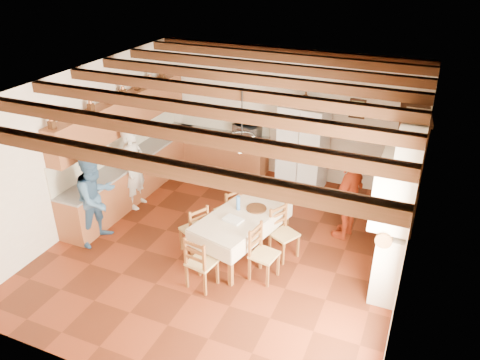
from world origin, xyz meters
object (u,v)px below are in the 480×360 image
at_px(chair_right_near, 264,254).
at_px(chair_right_far, 284,233).
at_px(microwave, 247,132).
at_px(chair_left_far, 228,209).
at_px(person_woman_blue, 96,198).
at_px(chair_end_far, 276,205).
at_px(chair_end_near, 202,261).
at_px(person_woman_red, 349,196).
at_px(hutch, 406,170).
at_px(person_man, 134,168).
at_px(dining_table, 242,219).
at_px(chair_left_near, 194,228).
at_px(refrigerator, 303,147).

distance_m(chair_right_near, chair_right_far, 0.71).
distance_m(chair_right_far, microwave, 3.46).
distance_m(chair_left_far, person_woman_blue, 2.42).
xyz_separation_m(chair_right_far, chair_end_far, (-0.45, 0.87, 0.00)).
bearing_deg(chair_end_near, person_woman_red, -118.50).
xyz_separation_m(hutch, person_woman_blue, (-5.04, -2.82, -0.26)).
xyz_separation_m(chair_end_near, microwave, (-0.92, 4.12, 0.58)).
xyz_separation_m(chair_right_far, person_man, (-3.41, 0.51, 0.40)).
bearing_deg(chair_right_near, chair_right_far, -0.13).
height_order(dining_table, chair_right_near, chair_right_near).
distance_m(chair_end_near, chair_end_far, 2.20).
xyz_separation_m(chair_left_far, chair_end_near, (0.28, -1.63, 0.00)).
relative_size(dining_table, person_woman_red, 1.18).
distance_m(hutch, chair_end_far, 2.54).
bearing_deg(chair_right_near, person_woman_blue, 101.55).
bearing_deg(person_woman_red, microwave, -107.68).
relative_size(person_man, person_woman_red, 1.03).
height_order(chair_right_near, microwave, microwave).
height_order(person_man, person_woman_blue, person_woman_blue).
bearing_deg(person_woman_red, chair_left_far, -55.78).
relative_size(chair_left_near, chair_end_far, 1.00).
bearing_deg(chair_right_far, chair_right_near, -161.39).
xyz_separation_m(chair_left_far, chair_end_far, (0.79, 0.51, 0.00)).
xyz_separation_m(dining_table, microwave, (-1.16, 3.04, 0.34)).
bearing_deg(person_man, person_woman_red, -88.32).
height_order(refrigerator, dining_table, refrigerator).
height_order(hutch, chair_end_far, hutch).
bearing_deg(chair_end_far, person_man, -167.54).
height_order(chair_right_near, person_man, person_man).
relative_size(hutch, person_woman_blue, 1.30).
bearing_deg(chair_end_near, refrigerator, -87.95).
bearing_deg(dining_table, chair_end_near, -102.57).
bearing_deg(dining_table, refrigerator, 85.04).
distance_m(refrigerator, chair_left_near, 3.35).
relative_size(chair_right_far, person_woman_red, 0.57).
bearing_deg(hutch, chair_end_far, -158.29).
xyz_separation_m(person_man, person_woman_blue, (0.10, -1.33, 0.00)).
height_order(refrigerator, chair_end_near, refrigerator).
height_order(dining_table, chair_left_near, chair_left_near).
distance_m(hutch, person_woman_blue, 5.78).
bearing_deg(refrigerator, chair_end_far, -85.40).
bearing_deg(refrigerator, microwave, 177.18).
relative_size(chair_end_near, microwave, 1.62).
bearing_deg(person_woman_red, chair_end_far, -65.36).
height_order(chair_left_far, chair_end_far, same).
height_order(chair_right_near, person_woman_blue, person_woman_blue).
relative_size(dining_table, chair_end_far, 2.09).
distance_m(dining_table, microwave, 3.27).
xyz_separation_m(person_woman_red, microwave, (-2.74, 1.75, 0.21)).
xyz_separation_m(refrigerator, chair_end_near, (-0.49, -3.95, -0.49)).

